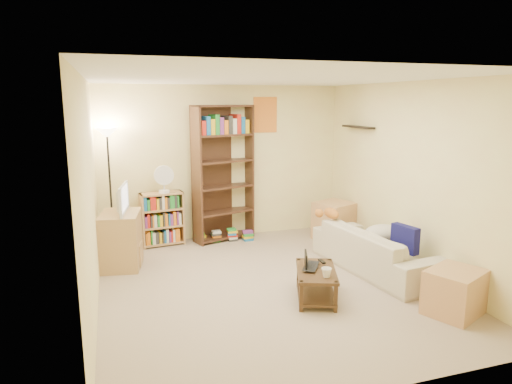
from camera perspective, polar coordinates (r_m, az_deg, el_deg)
room at (r=5.36m, az=1.64°, el=4.64°), size 4.50×4.54×2.52m
sofa at (r=6.37m, az=14.75°, el=-7.00°), size 2.15×1.25×0.57m
navy_pillow at (r=6.05m, az=18.12°, el=-5.57°), size 0.19×0.39×0.34m
cream_blanket at (r=6.43m, az=15.55°, el=-4.95°), size 0.53×0.38×0.23m
tabby_cat at (r=6.70m, az=9.14°, el=-2.63°), size 0.45×0.20×0.15m
coffee_table at (r=5.38m, az=7.51°, el=-10.97°), size 0.68×0.89×0.35m
laptop at (r=5.37m, az=7.45°, el=-9.31°), size 0.58×0.57×0.03m
laptop_screen at (r=5.33m, az=6.25°, el=-8.40°), size 0.10×0.25×0.17m
mug at (r=5.12m, az=8.79°, el=-9.93°), size 0.12×0.12×0.10m
tv_remote at (r=5.58m, az=8.24°, el=-8.57°), size 0.05×0.14×0.02m
tv_stand at (r=6.54m, az=-16.52°, el=-5.76°), size 0.62×0.78×0.75m
television at (r=6.40m, az=-16.80°, el=-0.85°), size 0.71×0.31×0.39m
tall_bookshelf at (r=7.35m, az=-4.11°, el=2.75°), size 1.04×0.59×2.19m
short_bookshelf at (r=7.33m, az=-11.64°, el=-3.32°), size 0.69×0.34×0.85m
desk_fan at (r=7.16m, az=-11.44°, el=1.71°), size 0.30×0.17×0.43m
floor_lamp at (r=7.05m, az=-18.00°, el=4.58°), size 0.32×0.32×1.87m
side_table at (r=7.62m, az=9.75°, el=-3.57°), size 0.71×0.71×0.62m
end_cabinet at (r=5.42m, az=23.57°, el=-11.38°), size 0.73×0.68×0.48m
book_stacks at (r=7.49m, az=-3.87°, el=-5.48°), size 0.93×0.28×0.20m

